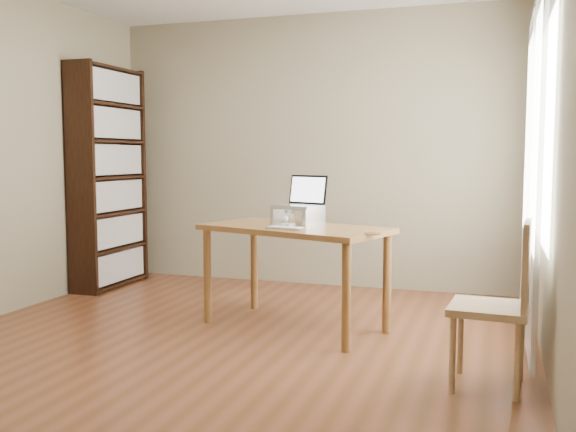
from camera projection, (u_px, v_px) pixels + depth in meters
The scene contains 10 objects.
room at pixel (221, 149), 4.07m from camera, with size 4.04×4.54×2.64m.
bookshelf at pixel (109, 177), 6.12m from camera, with size 0.30×0.90×2.10m.
curtains at pixel (532, 169), 4.24m from camera, with size 0.03×1.90×2.25m.
desk at pixel (294, 240), 4.65m from camera, with size 1.48×1.06×0.75m.
laptop_stand at pixel (298, 214), 4.71m from camera, with size 0.32×0.25×0.13m.
laptop at pixel (300, 199), 4.75m from camera, with size 0.38×0.37×0.23m.
keyboard at pixel (286, 228), 4.43m from camera, with size 0.28×0.15×0.02m.
coaster at pixel (373, 234), 4.17m from camera, with size 0.11×0.11×0.01m, color brown.
cat at pixel (301, 217), 4.73m from camera, with size 0.23×0.47×0.14m.
chair at pixel (503, 299), 3.44m from camera, with size 0.43×0.43×0.92m.
Camera 1 is at (1.71, -3.74, 1.26)m, focal length 40.00 mm.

